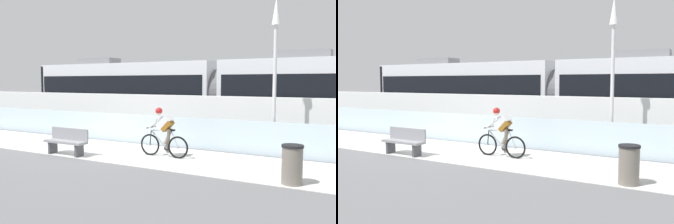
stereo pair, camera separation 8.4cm
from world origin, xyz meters
The scene contains 11 objects.
ground_plane centered at (0.00, 0.00, 0.00)m, with size 200.00×200.00×0.00m, color slate.
bike_path_deck centered at (0.00, 0.00, 0.01)m, with size 32.00×3.20×0.01m, color silver.
glass_parapet centered at (0.00, 1.85, 0.57)m, with size 32.00×0.05×1.14m, color silver.
concrete_barrier_wall centered at (0.00, 3.65, 0.93)m, with size 32.00×0.36×1.86m, color white.
tram_rail_near centered at (0.00, 6.13, 0.00)m, with size 32.00×0.08×0.01m, color #595654.
tram_rail_far centered at (0.00, 7.57, 0.00)m, with size 32.00×0.08×0.01m, color #595654.
tram centered at (2.40, 6.85, 1.89)m, with size 22.56×2.54×3.81m.
cyclist_on_bike centered at (3.10, 0.00, 0.78)m, with size 1.77×0.58×1.61m.
lamp_post_antenna centered at (6.09, 2.15, 3.29)m, with size 0.28×0.28×5.20m.
trash_bin centered at (7.33, -1.25, 0.48)m, with size 0.51×0.51×0.96m.
bench centered at (0.09, -1.29, 0.48)m, with size 1.60×0.45×0.89m.
Camera 2 is at (8.97, -9.99, 2.45)m, focal length 38.64 mm.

